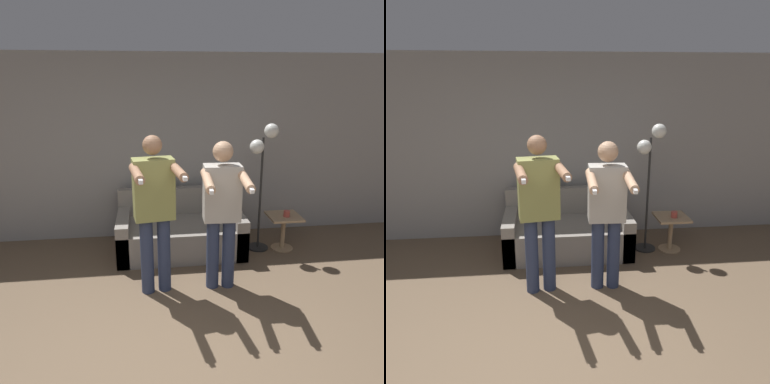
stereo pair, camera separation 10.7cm
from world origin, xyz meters
TOP-DOWN VIEW (x-y plane):
  - wall_back at (0.00, 3.16)m, footprint 10.00×0.05m
  - couch at (0.40, 2.57)m, footprint 1.66×0.95m
  - person_left at (0.04, 1.55)m, footprint 0.55×0.72m
  - person_right at (0.76, 1.55)m, footprint 0.48×0.69m
  - cat at (0.14, 2.94)m, footprint 0.53×0.13m
  - floor_lamp at (1.48, 2.47)m, footprint 0.36×0.29m
  - side_table at (1.80, 2.42)m, footprint 0.43×0.43m
  - cup at (1.82, 2.37)m, footprint 0.08×0.08m

SIDE VIEW (x-z plane):
  - couch at x=0.40m, z-range -0.14..0.65m
  - side_table at x=1.80m, z-range 0.10..0.59m
  - cup at x=1.82m, z-range 0.49..0.57m
  - cat at x=0.14m, z-range 0.77..0.96m
  - person_right at x=0.76m, z-range 0.12..1.77m
  - person_left at x=0.04m, z-range 0.13..1.86m
  - floor_lamp at x=1.48m, z-range 0.44..2.15m
  - wall_back at x=0.00m, z-range 0.00..2.60m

